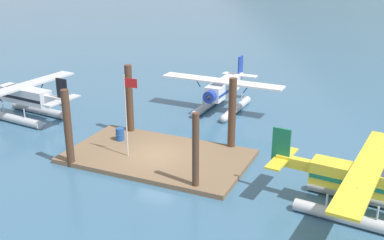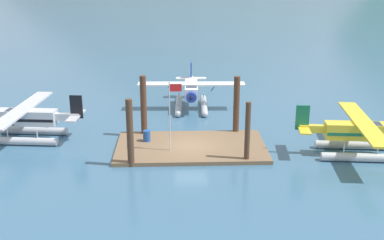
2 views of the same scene
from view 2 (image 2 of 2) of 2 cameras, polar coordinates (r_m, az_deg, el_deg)
The scene contains 11 objects.
ground_plane at distance 38.01m, azimuth -0.12°, elevation -3.40°, with size 1200.00×1200.00×0.00m, color #38607F.
dock_platform at distance 37.95m, azimuth -0.12°, elevation -3.19°, with size 11.61×6.76×0.30m, color brown.
piling_near_left at distance 34.28m, azimuth -7.29°, elevation -1.57°, with size 0.48×0.48×4.97m, color #4C3323.
piling_near_right at distance 34.91m, azimuth 6.53°, elevation -1.51°, with size 0.39×0.39×4.58m, color #4C3323.
piling_far_left at distance 40.05m, azimuth -5.71°, elevation 1.57°, with size 0.52×0.52×5.19m, color #4C3323.
piling_far_right at distance 40.56m, azimuth 5.24°, elevation 1.67°, with size 0.51×0.51×5.01m, color #4C3323.
flagpole at distance 35.87m, azimuth -2.43°, elevation 1.45°, with size 0.95×0.10×5.34m.
fuel_drum at distance 38.79m, azimuth -5.34°, elevation -1.86°, with size 0.62×0.62×0.88m.
seaplane_white_bow_centre at distance 47.82m, azimuth -0.08°, elevation 3.15°, with size 10.44×7.98×3.84m.
seaplane_yellow_stbd_aft at distance 38.32m, azimuth 18.90°, elevation -1.73°, with size 7.96×10.49×3.84m.
seaplane_silver_port_fwd at distance 41.66m, azimuth -18.82°, elevation -0.14°, with size 7.96×10.49×3.84m.
Camera 2 is at (-1.25, -35.32, 13.98)m, focal length 45.40 mm.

